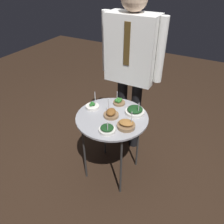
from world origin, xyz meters
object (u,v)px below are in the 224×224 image
at_px(waiter_figure, 131,57).
at_px(bowl_roast_center, 126,125).
at_px(bowl_spinach_front_center, 135,111).
at_px(bowl_spinach_back_left, 107,129).
at_px(bowl_broccoli_mid_right, 119,102).
at_px(serving_cart, 112,121).
at_px(bowl_broccoli_mid_left, 92,106).
at_px(bowl_roast_far_rim, 111,113).

bearing_deg(waiter_figure, bowl_roast_center, -68.36).
xyz_separation_m(bowl_spinach_front_center, bowl_spinach_back_left, (-0.10, -0.35, -0.00)).
bearing_deg(bowl_spinach_front_center, bowl_roast_center, -85.65).
relative_size(bowl_spinach_front_center, bowl_broccoli_mid_right, 1.45).
relative_size(serving_cart, waiter_figure, 0.41).
bearing_deg(bowl_spinach_front_center, waiter_figure, 121.14).
bearing_deg(bowl_broccoli_mid_left, bowl_broccoli_mid_right, 45.02).
bearing_deg(bowl_roast_far_rim, bowl_broccoli_mid_right, 98.74).
bearing_deg(bowl_broccoli_mid_left, bowl_roast_far_rim, -9.28).
relative_size(bowl_broccoli_mid_left, bowl_broccoli_mid_right, 1.35).
distance_m(serving_cart, bowl_roast_far_rim, 0.09).
distance_m(bowl_spinach_front_center, bowl_broccoli_mid_right, 0.22).
xyz_separation_m(bowl_broccoli_mid_left, waiter_figure, (0.19, 0.46, 0.37)).
xyz_separation_m(bowl_spinach_front_center, bowl_broccoli_mid_right, (-0.21, 0.08, -0.01)).
distance_m(bowl_broccoli_mid_right, bowl_spinach_back_left, 0.45).
height_order(bowl_spinach_back_left, waiter_figure, waiter_figure).
bearing_deg(bowl_roast_far_rim, bowl_roast_center, -23.34).
bearing_deg(bowl_broccoli_mid_right, bowl_spinach_front_center, -21.18).
relative_size(bowl_spinach_front_center, waiter_figure, 0.10).
xyz_separation_m(bowl_roast_center, waiter_figure, (-0.23, 0.58, 0.36)).
relative_size(bowl_broccoli_mid_left, waiter_figure, 0.09).
distance_m(bowl_broccoli_mid_left, bowl_roast_center, 0.43).
height_order(serving_cart, bowl_roast_far_rim, bowl_roast_far_rim).
xyz_separation_m(serving_cart, bowl_broccoli_mid_right, (-0.04, 0.23, 0.08)).
bearing_deg(bowl_spinach_back_left, serving_cart, 107.39).
distance_m(bowl_roast_far_rim, bowl_spinach_back_left, 0.22).
height_order(serving_cart, bowl_spinach_front_center, bowl_spinach_front_center).
height_order(bowl_roast_far_rim, bowl_broccoli_mid_left, bowl_roast_far_rim).
distance_m(bowl_roast_center, bowl_spinach_back_left, 0.17).
xyz_separation_m(bowl_spinach_back_left, waiter_figure, (-0.11, 0.71, 0.37)).
relative_size(bowl_broccoli_mid_right, bowl_roast_center, 0.73).
distance_m(serving_cart, bowl_spinach_back_left, 0.23).
bearing_deg(bowl_spinach_front_center, serving_cart, -138.32).
bearing_deg(waiter_figure, bowl_spinach_front_center, -58.86).
relative_size(bowl_roast_center, bowl_spinach_back_left, 1.21).
bearing_deg(bowl_roast_far_rim, bowl_spinach_back_left, -70.21).
height_order(bowl_roast_far_rim, bowl_roast_center, bowl_roast_far_rim).
bearing_deg(bowl_spinach_front_center, bowl_broccoli_mid_right, 158.82).
bearing_deg(waiter_figure, bowl_spinach_back_left, -80.80).
height_order(serving_cart, waiter_figure, waiter_figure).
height_order(bowl_broccoli_mid_left, bowl_spinach_back_left, bowl_broccoli_mid_left).
bearing_deg(bowl_broccoli_mid_right, waiter_figure, 91.05).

